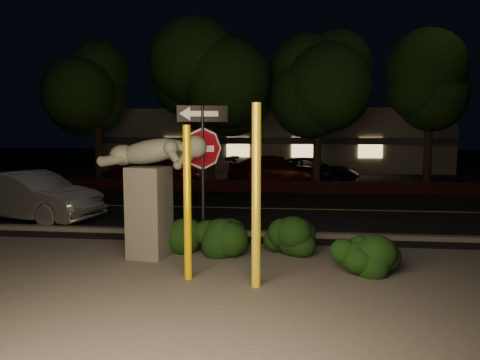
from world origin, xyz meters
name	(u,v)px	position (x,y,z in m)	size (l,w,h in m)	color
ground	(257,196)	(0.00, 10.00, 0.00)	(90.00, 90.00, 0.00)	black
patio	(208,285)	(0.00, -1.00, 0.01)	(14.00, 6.00, 0.02)	#4C4944
road	(250,208)	(0.00, 7.00, 0.01)	(80.00, 8.00, 0.01)	black
lane_marking	(250,208)	(0.00, 7.00, 0.02)	(80.00, 0.12, 0.01)	#C7BE4F
curb	(236,233)	(0.00, 2.90, 0.06)	(80.00, 0.25, 0.12)	#4C4944
brick_wall	(260,186)	(0.00, 11.30, 0.25)	(40.00, 0.35, 0.50)	#3F1414
parking_lot	(267,178)	(0.00, 17.00, 0.01)	(40.00, 12.00, 0.01)	black
building	(274,139)	(0.00, 24.99, 2.00)	(22.00, 10.20, 4.00)	#6D6657
tree_far_a	(96,74)	(-8.00, 13.00, 5.34)	(4.60, 4.60, 7.43)	black
tree_far_b	(210,57)	(-2.50, 13.20, 6.05)	(5.20, 5.20, 8.41)	black
tree_far_c	(319,63)	(2.50, 12.80, 5.66)	(4.80, 4.80, 7.84)	black
tree_far_d	(431,68)	(7.50, 13.30, 5.42)	(4.40, 4.40, 7.42)	black
yellow_pole_left	(187,204)	(-0.40, -0.74, 1.39)	(0.14, 0.14, 2.79)	#FEC800
yellow_pole_right	(256,197)	(0.85, -1.01, 1.57)	(0.16, 0.16, 3.15)	yellow
signpost	(203,149)	(-0.49, 1.12, 2.29)	(1.05, 0.36, 3.21)	black
sculpture	(151,183)	(-1.49, 0.61, 1.60)	(2.43, 1.02, 2.59)	#4C4944
hedge_center	(207,232)	(-0.40, 1.05, 0.49)	(1.88, 0.88, 0.98)	black
hedge_right	(288,233)	(1.37, 1.12, 0.49)	(1.49, 0.80, 0.98)	black
hedge_far_right	(365,251)	(2.82, 0.00, 0.44)	(1.26, 0.79, 0.88)	black
silver_sedan	(30,196)	(-6.31, 4.15, 0.74)	(1.56, 4.47, 1.47)	#ADAEB2
parked_car_red	(155,169)	(-5.42, 13.70, 0.77)	(1.81, 4.50, 1.53)	maroon
parked_car_darkred	(276,170)	(0.59, 14.24, 0.70)	(1.95, 4.80, 1.39)	#3C1008
parked_car_dark	(310,171)	(2.27, 14.39, 0.66)	(2.18, 4.72, 1.31)	black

